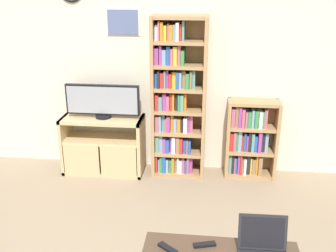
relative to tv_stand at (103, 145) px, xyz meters
name	(u,v)px	position (x,y,z in m)	size (l,w,h in m)	color
wall_back	(160,59)	(0.63, 0.27, 0.97)	(6.22, 0.09, 2.60)	beige
tv_stand	(103,145)	(0.00, 0.00, 0.00)	(0.93, 0.40, 0.67)	tan
television	(103,101)	(0.02, 0.02, 0.53)	(0.84, 0.18, 0.38)	black
bookshelf_tall	(176,102)	(0.84, 0.08, 0.53)	(0.60, 0.32, 1.80)	tan
bookshelf_short	(249,139)	(1.68, 0.11, 0.11)	(0.57, 0.26, 0.90)	tan
laptop	(263,249)	(1.61, -1.86, 0.12)	(0.34, 0.30, 0.27)	#232326
remote_near_laptop	(168,248)	(0.96, -1.85, 0.06)	(0.15, 0.13, 0.02)	black
remote_far_from_laptop	(204,245)	(1.22, -1.78, 0.06)	(0.17, 0.09, 0.02)	black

